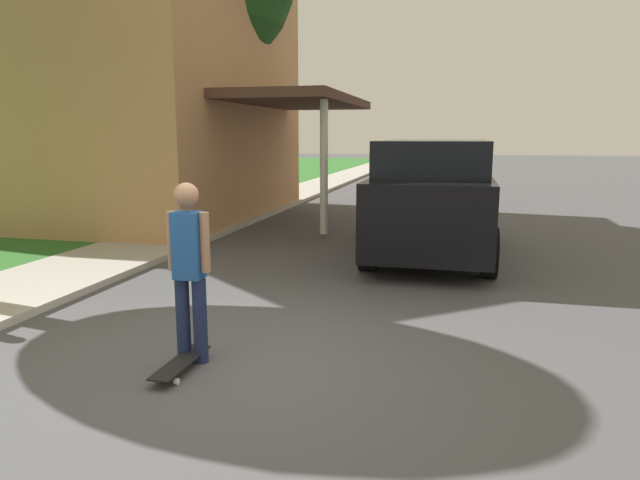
# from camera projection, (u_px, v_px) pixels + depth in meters

# --- Properties ---
(ground_plane) EXTENTS (120.00, 120.00, 0.00)m
(ground_plane) POSITION_uv_depth(u_px,v_px,m) (228.00, 360.00, 5.35)
(ground_plane) COLOR #49494C
(lawn) EXTENTS (10.00, 80.00, 0.08)m
(lawn) POSITION_uv_depth(u_px,v_px,m) (3.00, 226.00, 12.95)
(lawn) COLOR #2D6B28
(lawn) RESTS_ON ground_plane
(sidewalk) EXTENTS (1.80, 80.00, 0.10)m
(sidewalk) POSITION_uv_depth(u_px,v_px,m) (180.00, 234.00, 11.92)
(sidewalk) COLOR #ADA89E
(sidewalk) RESTS_ON ground_plane
(house) EXTENTS (12.57, 8.65, 8.79)m
(house) POSITION_uv_depth(u_px,v_px,m) (71.00, 33.00, 14.44)
(house) COLOR tan
(house) RESTS_ON lawn
(suv_parked) EXTENTS (2.04, 4.72, 1.99)m
(suv_parked) POSITION_uv_depth(u_px,v_px,m) (434.00, 195.00, 9.90)
(suv_parked) COLOR black
(suv_parked) RESTS_ON ground_plane
(car_down_street) EXTENTS (1.91, 4.16, 1.38)m
(car_down_street) POSITION_uv_depth(u_px,v_px,m) (419.00, 176.00, 20.09)
(car_down_street) COLOR maroon
(car_down_street) RESTS_ON ground_plane
(skateboarder) EXTENTS (0.41, 0.22, 1.67)m
(skateboarder) POSITION_uv_depth(u_px,v_px,m) (189.00, 265.00, 5.15)
(skateboarder) COLOR #192347
(skateboarder) RESTS_ON ground_plane
(skateboard) EXTENTS (0.21, 0.83, 0.10)m
(skateboard) POSITION_uv_depth(u_px,v_px,m) (181.00, 363.00, 5.06)
(skateboard) COLOR black
(skateboard) RESTS_ON ground_plane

